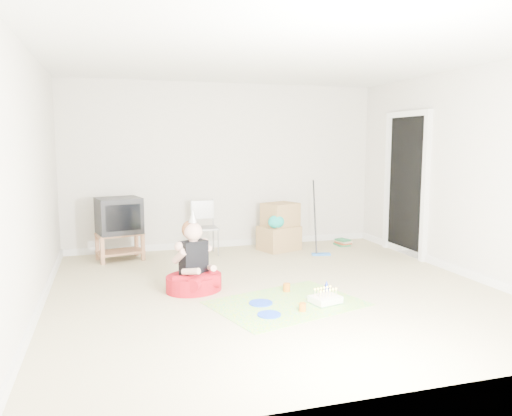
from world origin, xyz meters
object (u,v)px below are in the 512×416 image
object	(u,v)px
tv_stand	(120,244)
folding_chair	(205,228)
birthday_cake	(325,300)
crt_tv	(119,215)
cardboard_boxes	(279,228)
seated_woman	(194,273)

from	to	relation	value
tv_stand	folding_chair	bearing A→B (deg)	0.41
birthday_cake	crt_tv	bearing A→B (deg)	127.38
folding_chair	cardboard_boxes	size ratio (longest dim) A/B	1.12
tv_stand	seated_woman	world-z (taller)	seated_woman
folding_chair	seated_woman	world-z (taller)	seated_woman
crt_tv	birthday_cake	distance (m)	3.37
tv_stand	folding_chair	size ratio (longest dim) A/B	0.85
crt_tv	cardboard_boxes	bearing A→B (deg)	-12.78
tv_stand	seated_woman	size ratio (longest dim) A/B	0.74
folding_chair	seated_woman	xyz separation A→B (m)	(-0.47, -1.78, -0.19)
folding_chair	tv_stand	bearing A→B (deg)	-179.59
tv_stand	seated_woman	bearing A→B (deg)	-66.47
cardboard_boxes	birthday_cake	bearing A→B (deg)	-98.68
crt_tv	seated_woman	world-z (taller)	seated_woman
cardboard_boxes	seated_woman	size ratio (longest dim) A/B	0.78
crt_tv	seated_woman	xyz separation A→B (m)	(0.77, -1.77, -0.44)
crt_tv	folding_chair	size ratio (longest dim) A/B	0.72
cardboard_boxes	seated_woman	world-z (taller)	seated_woman
folding_chair	birthday_cake	bearing A→B (deg)	-73.63
tv_stand	crt_tv	xyz separation A→B (m)	(0.00, 0.00, 0.41)
seated_woman	tv_stand	bearing A→B (deg)	113.53
cardboard_boxes	crt_tv	bearing A→B (deg)	179.98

